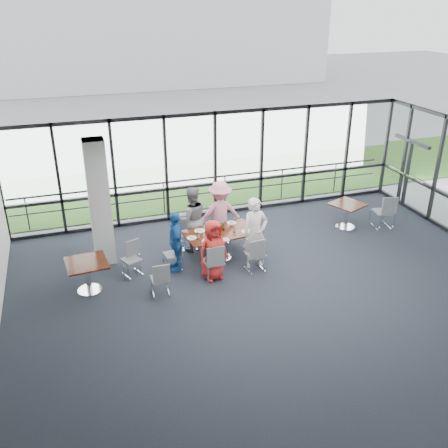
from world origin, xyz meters
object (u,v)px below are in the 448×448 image
object	(u,v)px
main_table	(220,237)
diner_near_left	(213,250)
chair_main_nl	(213,262)
chair_main_end	(173,254)
chair_spare_lb	(131,260)
structural_column	(100,203)
side_table_right	(347,207)
chair_spare_r	(383,212)
diner_near_right	(255,233)
chair_main_nr	(255,254)
diner_far_left	(192,219)
diner_far_right	(220,213)
diner_end	(176,241)
chair_spare_la	(160,279)
chair_main_fl	(189,233)
chair_main_fr	(220,226)
side_table_left	(87,266)

from	to	relation	value
main_table	diner_near_left	xyz separation A→B (m)	(-0.48, -0.91, 0.14)
chair_main_nl	chair_main_end	world-z (taller)	chair_main_nl
chair_spare_lb	diner_near_left	bearing A→B (deg)	134.36
structural_column	chair_spare_lb	bearing A→B (deg)	-59.55
side_table_right	chair_spare_r	distance (m)	1.07
side_table_right	structural_column	bearing A→B (deg)	178.55
main_table	chair_spare_r	size ratio (longest dim) A/B	1.97
diner_near_right	chair_main_nr	bearing A→B (deg)	-113.49
diner_far_left	chair_spare_lb	distance (m)	2.00
diner_far_right	diner_far_left	bearing A→B (deg)	14.76
diner_end	chair_main_end	bearing A→B (deg)	-107.64
chair_spare_r	side_table_right	bearing A→B (deg)	173.18
diner_near_right	diner_far_right	xyz separation A→B (m)	(-0.42, 1.49, -0.02)
chair_spare_la	chair_spare_r	distance (m)	7.08
chair_spare_lb	chair_main_fl	bearing A→B (deg)	-173.16
structural_column	diner_end	bearing A→B (deg)	-31.62
diner_far_left	chair_main_nl	bearing A→B (deg)	92.44
diner_far_left	chair_main_fl	world-z (taller)	diner_far_left
chair_main_fl	chair_main_fr	world-z (taller)	chair_main_fr
main_table	structural_column	bearing A→B (deg)	157.19
diner_far_right	diner_end	xyz separation A→B (m)	(-1.48, -1.07, -0.11)
diner_far_left	chair_main_end	size ratio (longest dim) A/B	2.18
diner_end	diner_near_left	bearing A→B (deg)	52.64
side_table_left	diner_near_right	xyz separation A→B (m)	(4.06, -0.09, 0.26)
chair_main_end	structural_column	bearing A→B (deg)	-128.42
side_table_right	chair_main_nl	size ratio (longest dim) A/B	1.21
structural_column	chair_main_fr	bearing A→B (deg)	2.50
chair_main_nr	chair_main_fl	bearing A→B (deg)	121.84
chair_main_nl	side_table_right	bearing A→B (deg)	17.13
side_table_left	diner_far_left	distance (m)	3.09
diner_near_left	diner_near_right	size ratio (longest dim) A/B	0.84
chair_spare_la	chair_spare_lb	bearing A→B (deg)	113.47
diner_near_left	chair_spare_la	xyz separation A→B (m)	(-1.34, -0.31, -0.34)
chair_main_nr	chair_main_fl	distance (m)	2.09
main_table	side_table_right	size ratio (longest dim) A/B	1.75
chair_main_fl	diner_far_right	bearing A→B (deg)	-170.93
chair_main_fl	chair_main_fr	distance (m)	0.92
diner_far_right	chair_main_end	world-z (taller)	diner_far_right
side_table_right	chair_main_nl	bearing A→B (deg)	-161.17
diner_far_left	chair_main_fr	bearing A→B (deg)	-166.00
side_table_right	diner_near_left	xyz separation A→B (m)	(-4.56, -1.54, 0.13)
structural_column	main_table	bearing A→B (deg)	-15.63
diner_end	chair_main_nr	xyz separation A→B (m)	(1.83, -0.65, -0.34)
side_table_left	chair_main_fr	distance (m)	3.94
side_table_right	chair_main_end	xyz separation A→B (m)	(-5.37, -0.79, -0.23)
diner_far_left	chair_main_nl	size ratio (longest dim) A/B	1.92
side_table_left	chair_main_fr	size ratio (longest dim) A/B	1.03
main_table	chair_main_fl	size ratio (longest dim) A/B	2.27
side_table_right	chair_spare_la	world-z (taller)	chair_spare_la
side_table_left	diner_near_left	size ratio (longest dim) A/B	0.64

